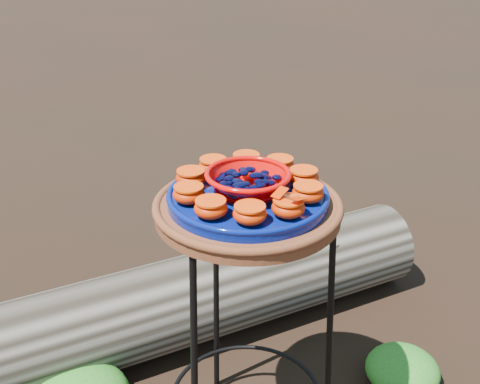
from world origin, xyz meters
name	(u,v)px	position (x,y,z in m)	size (l,w,h in m)	color
plant_stand	(247,337)	(0.00, 0.00, 0.35)	(0.44, 0.44, 0.70)	black
terracotta_saucer	(248,209)	(0.00, 0.00, 0.72)	(0.42, 0.42, 0.03)	brown
cobalt_plate	(248,198)	(0.00, 0.00, 0.75)	(0.36, 0.36, 0.02)	#001357
red_bowl	(248,183)	(0.00, 0.00, 0.78)	(0.18, 0.18, 0.05)	red
glass_gems	(248,168)	(0.00, 0.00, 0.82)	(0.14, 0.14, 0.02)	black
orange_half_0	(288,208)	(0.03, -0.13, 0.78)	(0.07, 0.07, 0.04)	#BA0100
orange_half_1	(308,193)	(0.10, -0.09, 0.78)	(0.07, 0.07, 0.04)	#BA0100
orange_half_2	(304,177)	(0.14, -0.01, 0.78)	(0.07, 0.07, 0.04)	#BA0100
orange_half_3	(280,166)	(0.12, 0.07, 0.78)	(0.07, 0.07, 0.04)	#BA0100
orange_half_4	(246,162)	(0.05, 0.12, 0.78)	(0.07, 0.07, 0.04)	#BA0100
orange_half_5	(213,166)	(-0.03, 0.13, 0.78)	(0.07, 0.07, 0.04)	#BA0100
orange_half_6	(191,178)	(-0.10, 0.09, 0.78)	(0.07, 0.07, 0.04)	#BA0100
orange_half_7	(189,194)	(-0.14, 0.01, 0.78)	(0.07, 0.07, 0.04)	#BA0100
orange_half_8	(211,208)	(-0.12, -0.07, 0.78)	(0.07, 0.07, 0.04)	#BA0100
orange_half_9	(250,214)	(-0.05, -0.12, 0.78)	(0.07, 0.07, 0.04)	#BA0100
butterfly	(289,196)	(0.03, -0.13, 0.80)	(0.08, 0.05, 0.01)	red
driftwood_log	(203,295)	(0.06, 0.48, 0.15)	(1.58, 0.41, 0.30)	black
foliage_right	(403,369)	(0.52, -0.01, 0.06)	(0.23, 0.23, 0.11)	#21651E
foliage_back	(117,311)	(-0.21, 0.59, 0.09)	(0.36, 0.36, 0.18)	#21651E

